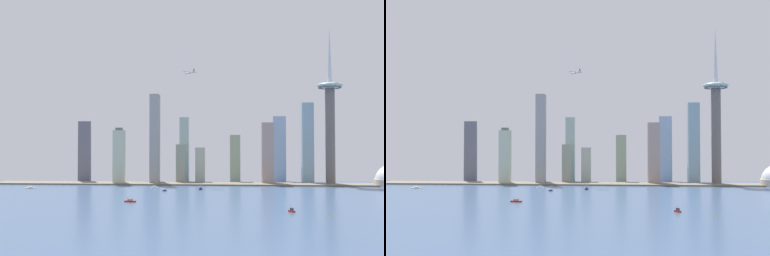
# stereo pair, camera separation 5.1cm
# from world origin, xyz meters

# --- Properties ---
(ground_plane) EXTENTS (6000.00, 6000.00, 0.00)m
(ground_plane) POSITION_xyz_m (0.00, 0.00, 0.00)
(ground_plane) COLOR #3B5478
(waterfront_pier) EXTENTS (809.64, 58.84, 2.70)m
(waterfront_pier) POSITION_xyz_m (0.00, 452.07, 1.35)
(waterfront_pier) COLOR #6D6452
(waterfront_pier) RESTS_ON ground
(observation_tower) EXTENTS (47.24, 47.24, 293.50)m
(observation_tower) POSITION_xyz_m (223.33, 467.08, 134.79)
(observation_tower) COLOR #645E5A
(observation_tower) RESTS_ON ground
(skyscraper_0) EXTENTS (25.46, 26.78, 131.34)m
(skyscraper_0) POSITION_xyz_m (136.83, 549.91, 65.67)
(skyscraper_0) COLOR #8FA8CA
(skyscraper_0) RESTS_ON ground
(skyscraper_1) EXTENTS (22.15, 25.00, 115.67)m
(skyscraper_1) POSITION_xyz_m (108.61, 476.26, 57.84)
(skyscraper_1) COLOR #A58D87
(skyscraper_1) RESTS_ON ground
(skyscraper_2) EXTENTS (18.32, 26.03, 128.85)m
(skyscraper_2) POSITION_xyz_m (-53.85, 525.59, 64.43)
(skyscraper_2) COLOR #A1B8AE
(skyscraper_2) RESTS_ON ground
(skyscraper_3) EXTENTS (22.12, 22.78, 154.81)m
(skyscraper_3) POSITION_xyz_m (186.45, 501.15, 77.41)
(skyscraper_3) COLOR #8AADBD
(skyscraper_3) RESTS_ON ground
(skyscraper_4) EXTENTS (20.43, 20.52, 93.40)m
(skyscraper_4) POSITION_xyz_m (47.59, 521.97, 46.70)
(skyscraper_4) COLOR #97A784
(skyscraper_4) RESTS_ON ground
(skyscraper_5) EXTENTS (19.99, 20.54, 106.09)m
(skyscraper_5) POSITION_xyz_m (-171.22, 451.74, 51.44)
(skyscraper_5) COLOR beige
(skyscraper_5) RESTS_ON ground
(skyscraper_6) EXTENTS (24.17, 14.06, 121.07)m
(skyscraper_6) POSITION_xyz_m (-254.51, 508.60, 60.53)
(skyscraper_6) COLOR slate
(skyscraper_6) RESTS_ON ground
(skyscraper_7) EXTENTS (16.64, 27.72, 170.24)m
(skyscraper_7) POSITION_xyz_m (-105.56, 468.25, 85.12)
(skyscraper_7) COLOR #989796
(skyscraper_7) RESTS_ON ground
(skyscraper_8) EXTENTS (13.81, 23.91, 157.20)m
(skyscraper_8) POSITION_xyz_m (-129.77, 535.27, 78.60)
(skyscraper_8) COLOR #8696B3
(skyscraper_8) RESTS_ON ground
(skyscraper_9) EXTENTS (18.12, 17.03, 74.65)m
(skyscraper_9) POSITION_xyz_m (-57.59, 489.73, 37.33)
(skyscraper_9) COLOR gray
(skyscraper_9) RESTS_ON ground
(skyscraper_10) EXTENTS (18.47, 16.11, 68.61)m
(skyscraper_10) POSITION_xyz_m (-21.02, 503.27, 34.31)
(skyscraper_10) COLOR #AEB6A6
(skyscraper_10) RESTS_ON ground
(boat_0) EXTENTS (13.04, 7.18, 6.80)m
(boat_0) POSITION_xyz_m (-90.07, 365.03, 1.33)
(boat_0) COLOR white
(boat_0) RESTS_ON ground
(boat_1) EXTENTS (6.78, 3.53, 9.65)m
(boat_1) POSITION_xyz_m (-65.36, 314.91, 1.47)
(boat_1) COLOR navy
(boat_1) RESTS_ON ground
(boat_2) EXTENTS (17.30, 15.04, 7.44)m
(boat_2) POSITION_xyz_m (-298.84, 347.50, 1.07)
(boat_2) COLOR beige
(boat_2) RESTS_ON ground
(boat_3) EXTENTS (15.10, 7.23, 4.84)m
(boat_3) POSITION_xyz_m (-88.81, 161.11, 1.73)
(boat_3) COLOR #A82518
(boat_3) RESTS_ON ground
(boat_4) EXTENTS (6.16, 5.52, 8.03)m
(boat_4) POSITION_xyz_m (-10.06, 345.47, 1.44)
(boat_4) COLOR black
(boat_4) RESTS_ON ground
(boat_5) EXTENTS (7.26, 9.31, 8.98)m
(boat_5) POSITION_xyz_m (106.91, 81.33, 1.70)
(boat_5) COLOR #A92718
(boat_5) RESTS_ON ground
(channel_buoy_0) EXTENTS (1.44, 1.44, 2.78)m
(channel_buoy_0) POSITION_xyz_m (90.31, 353.49, 1.39)
(channel_buoy_0) COLOR #E54C19
(channel_buoy_0) RESTS_ON ground
(channel_buoy_1) EXTENTS (1.90, 1.90, 2.58)m
(channel_buoy_1) POSITION_xyz_m (141.22, 45.62, 1.29)
(channel_buoy_1) COLOR yellow
(channel_buoy_1) RESTS_ON ground
(airplane) EXTENTS (25.05, 25.45, 7.82)m
(airplane) POSITION_xyz_m (-38.12, 465.13, 211.11)
(airplane) COLOR #BAC3BC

